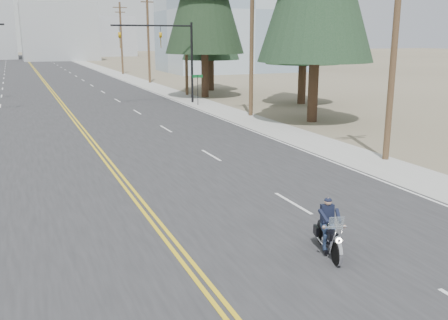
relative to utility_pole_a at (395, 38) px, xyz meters
name	(u,v)px	position (x,y,z in m)	size (l,w,h in m)	color
ground_plane	(199,278)	(-12.50, -8.00, -5.73)	(400.00, 400.00, 0.00)	#776D56
road	(40,76)	(-12.50, 62.00, -5.73)	(20.00, 200.00, 0.01)	#303033
sidewalk_right	(117,74)	(-1.00, 62.00, -5.73)	(3.00, 200.00, 0.01)	#A5A5A0
traffic_mast_right	(170,47)	(-3.52, 24.00, -0.79)	(7.10, 0.26, 7.00)	black
street_sign	(198,84)	(-1.70, 22.00, -3.93)	(0.90, 0.06, 2.62)	black
utility_pole_a	(395,38)	(0.00, 0.00, 0.00)	(2.20, 0.30, 11.00)	brown
utility_pole_b	(252,34)	(0.00, 15.00, 0.25)	(2.20, 0.30, 11.50)	brown
utility_pole_c	(186,37)	(0.00, 30.00, 0.00)	(2.20, 0.30, 11.00)	brown
utility_pole_d	(148,35)	(0.00, 45.00, 0.25)	(2.20, 0.30, 11.50)	brown
utility_pole_e	(121,37)	(0.00, 62.00, 0.00)	(2.20, 0.30, 11.00)	brown
glass_building	(235,11)	(19.50, 62.00, 4.27)	(24.00, 16.00, 20.00)	#9EB5CC
haze_bldg_b	(59,32)	(-4.50, 117.00, 1.27)	(18.00, 14.00, 14.00)	#ADB2B7
haze_bldg_c	(199,23)	(27.50, 102.00, 3.27)	(16.00, 12.00, 18.00)	#B7BCC6
haze_bldg_e	(109,36)	(12.50, 142.00, 0.27)	(14.00, 14.00, 12.00)	#B7BCC6
motorcyclist	(330,228)	(-8.74, -8.03, -4.97)	(0.83, 1.94, 1.52)	black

